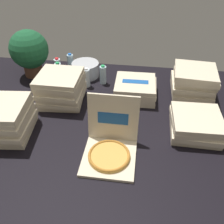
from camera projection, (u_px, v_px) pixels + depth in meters
ground_plane at (109, 134)px, 1.95m from camera, size 3.20×2.40×0.02m
open_pizza_box at (110, 145)px, 1.73m from camera, size 0.38×0.44×0.40m
pizza_stack_right_near at (193, 82)px, 2.28m from camera, size 0.42×0.42×0.28m
pizza_stack_right_mid at (4, 119)px, 1.85m from camera, size 0.42×0.43×0.28m
pizza_stack_left_far at (196, 124)px, 1.90m from camera, size 0.39×0.40×0.16m
pizza_stack_left_mid at (61, 88)px, 2.20m from camera, size 0.41×0.42×0.28m
pizza_stack_left_near at (136, 89)px, 2.31m from camera, size 0.39×0.39×0.17m
ice_bucket at (86, 69)px, 2.63m from camera, size 0.29×0.29×0.15m
water_bottle_0 at (87, 78)px, 2.44m from camera, size 0.07×0.07×0.21m
water_bottle_1 at (58, 67)px, 2.62m from camera, size 0.07×0.07×0.21m
water_bottle_2 at (71, 63)px, 2.71m from camera, size 0.07×0.07×0.21m
water_bottle_3 at (103, 75)px, 2.49m from camera, size 0.07×0.07×0.21m
water_bottle_4 at (59, 72)px, 2.54m from camera, size 0.07×0.07×0.21m
water_bottle_5 at (65, 79)px, 2.42m from camera, size 0.07×0.07×0.21m
potted_plant at (29, 51)px, 2.52m from camera, size 0.40×0.40×0.50m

